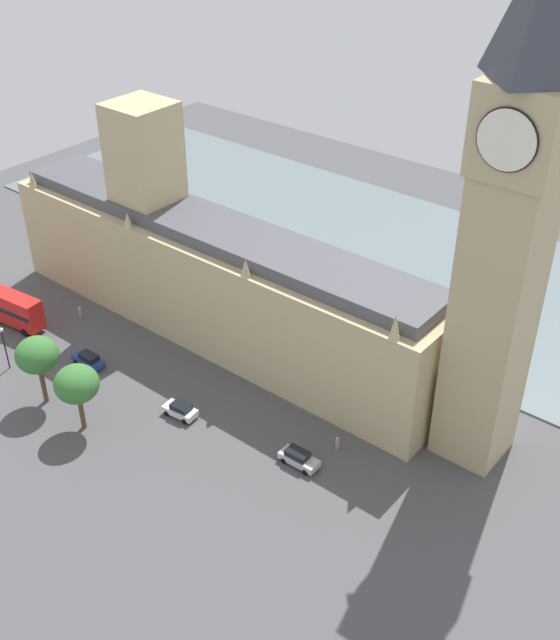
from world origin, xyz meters
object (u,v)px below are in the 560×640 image
(parliament_building, at_px, (209,272))
(pedestrian_midblock, at_px, (337,443))
(plane_tree_leading, at_px, (77,384))
(clock_tower, at_px, (512,213))
(car_silver_opposite_hall, at_px, (299,458))
(street_lamp_near_tower, at_px, (3,340))
(plane_tree_far_end, at_px, (37,355))
(car_white_trailing, at_px, (180,410))
(double_decker_bus_by_river_gate, at_px, (10,307))
(pedestrian_kerbside, at_px, (80,313))
(car_blue_corner, at_px, (88,360))

(parliament_building, bearing_deg, pedestrian_midblock, 72.03)
(pedestrian_midblock, height_order, plane_tree_leading, plane_tree_leading)
(clock_tower, distance_m, car_silver_opposite_hall, 33.08)
(parliament_building, xyz_separation_m, street_lamp_near_tower, (22.48, -13.31, -4.32))
(plane_tree_far_end, xyz_separation_m, plane_tree_leading, (0.21, 7.14, -0.48))
(car_white_trailing, bearing_deg, double_decker_bus_by_river_gate, 85.12)
(pedestrian_kerbside, relative_size, street_lamp_near_tower, 0.28)
(plane_tree_leading, xyz_separation_m, street_lamp_near_tower, (-1.33, -16.03, -1.92))
(car_blue_corner, relative_size, pedestrian_midblock, 2.82)
(pedestrian_midblock, bearing_deg, pedestrian_kerbside, -38.03)
(car_white_trailing, xyz_separation_m, pedestrian_midblock, (-6.85, 17.06, -0.18))
(car_silver_opposite_hall, bearing_deg, parliament_building, -119.31)
(clock_tower, relative_size, pedestrian_kerbside, 32.00)
(car_silver_opposite_hall, xyz_separation_m, pedestrian_midblock, (-4.57, 1.72, -0.18))
(clock_tower, height_order, pedestrian_midblock, clock_tower)
(car_white_trailing, height_order, plane_tree_far_end, plane_tree_far_end)
(car_white_trailing, height_order, plane_tree_leading, plane_tree_leading)
(double_decker_bus_by_river_gate, relative_size, car_white_trailing, 2.55)
(car_white_trailing, xyz_separation_m, plane_tree_far_end, (8.05, -14.16, 5.72))
(plane_tree_leading, bearing_deg, double_decker_bus_by_river_gate, -107.39)
(clock_tower, bearing_deg, parliament_building, -88.94)
(double_decker_bus_by_river_gate, height_order, street_lamp_near_tower, street_lamp_near_tower)
(car_white_trailing, relative_size, plane_tree_leading, 0.51)
(clock_tower, bearing_deg, car_silver_opposite_hall, -42.63)
(pedestrian_midblock, xyz_separation_m, plane_tree_far_end, (14.91, -31.22, 5.90))
(car_white_trailing, distance_m, pedestrian_midblock, 18.38)
(double_decker_bus_by_river_gate, relative_size, plane_tree_far_end, 1.22)
(pedestrian_midblock, height_order, pedestrian_kerbside, pedestrian_kerbside)
(plane_tree_leading, height_order, street_lamp_near_tower, plane_tree_leading)
(pedestrian_kerbside, distance_m, street_lamp_near_tower, 13.62)
(double_decker_bus_by_river_gate, relative_size, pedestrian_kerbside, 6.33)
(double_decker_bus_by_river_gate, distance_m, plane_tree_leading, 25.64)
(parliament_building, height_order, car_white_trailing, parliament_building)
(double_decker_bus_by_river_gate, distance_m, car_white_trailing, 31.32)
(pedestrian_kerbside, xyz_separation_m, plane_tree_far_end, (14.10, 11.19, 5.85))
(car_white_trailing, xyz_separation_m, pedestrian_kerbside, (-6.05, -25.35, -0.13))
(car_blue_corner, relative_size, car_white_trailing, 1.06)
(parliament_building, height_order, pedestrian_kerbside, parliament_building)
(car_blue_corner, bearing_deg, clock_tower, -70.77)
(clock_tower, bearing_deg, double_decker_bus_by_river_gate, -74.12)
(parliament_building, height_order, car_blue_corner, parliament_building)
(car_white_trailing, relative_size, plane_tree_far_end, 0.48)
(pedestrian_midblock, height_order, street_lamp_near_tower, street_lamp_near_tower)
(parliament_building, height_order, clock_tower, clock_tower)
(parliament_building, height_order, car_silver_opposite_hall, parliament_building)
(car_white_trailing, bearing_deg, plane_tree_far_end, 113.51)
(double_decker_bus_by_river_gate, distance_m, pedestrian_midblock, 48.94)
(car_white_trailing, relative_size, street_lamp_near_tower, 0.70)
(pedestrian_kerbside, bearing_deg, double_decker_bus_by_river_gate, 139.96)
(parliament_building, distance_m, pedestrian_midblock, 29.24)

